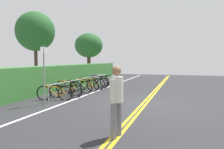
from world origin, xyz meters
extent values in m
cube|color=#2B2B2D|center=(0.00, 0.00, -0.03)|extent=(36.45, 12.16, 0.05)
cube|color=gold|center=(0.00, -0.08, 0.00)|extent=(32.81, 0.10, 0.00)
cube|color=gold|center=(0.00, 0.08, 0.00)|extent=(32.81, 0.10, 0.00)
cube|color=white|center=(0.00, 3.25, 0.00)|extent=(32.81, 0.12, 0.00)
cylinder|color=#9EA0A5|center=(-1.16, 4.00, 0.36)|extent=(0.05, 0.05, 0.73)
cylinder|color=#9EA0A5|center=(0.38, 4.00, 0.36)|extent=(0.05, 0.05, 0.73)
cylinder|color=#9EA0A5|center=(1.92, 4.00, 0.36)|extent=(0.05, 0.05, 0.73)
cylinder|color=#9EA0A5|center=(3.46, 4.00, 0.36)|extent=(0.05, 0.05, 0.73)
cylinder|color=#9EA0A5|center=(5.01, 4.00, 0.36)|extent=(0.05, 0.05, 0.73)
cylinder|color=#9EA0A5|center=(6.55, 4.00, 0.36)|extent=(0.05, 0.05, 0.73)
cylinder|color=#9EA0A5|center=(2.69, 4.00, 0.73)|extent=(7.71, 0.04, 0.04)
torus|color=black|center=(-0.75, 4.51, 0.32)|extent=(0.21, 0.68, 0.69)
torus|color=black|center=(-0.52, 3.54, 0.32)|extent=(0.21, 0.68, 0.69)
cylinder|color=orange|center=(-0.67, 4.15, 0.39)|extent=(0.17, 0.56, 0.47)
cylinder|color=orange|center=(-0.65, 4.08, 0.60)|extent=(0.19, 0.67, 0.07)
cylinder|color=orange|center=(-0.59, 3.82, 0.38)|extent=(0.07, 0.17, 0.42)
cylinder|color=orange|center=(-0.56, 3.71, 0.24)|extent=(0.12, 0.36, 0.18)
cylinder|color=orange|center=(-0.55, 3.65, 0.45)|extent=(0.09, 0.25, 0.29)
cylinder|color=orange|center=(-0.74, 4.46, 0.47)|extent=(0.07, 0.14, 0.31)
cube|color=black|center=(-0.57, 3.76, 0.61)|extent=(0.12, 0.21, 0.05)
cylinder|color=orange|center=(-0.73, 4.41, 0.67)|extent=(0.45, 0.13, 0.03)
torus|color=black|center=(0.03, 4.37, 0.30)|extent=(0.24, 0.66, 0.67)
torus|color=black|center=(0.29, 3.43, 0.30)|extent=(0.24, 0.66, 0.67)
cylinder|color=black|center=(0.13, 4.01, 0.38)|extent=(0.19, 0.55, 0.46)
cylinder|color=black|center=(0.14, 3.95, 0.58)|extent=(0.22, 0.65, 0.07)
cylinder|color=black|center=(0.22, 3.70, 0.37)|extent=(0.08, 0.16, 0.41)
cylinder|color=black|center=(0.24, 3.59, 0.24)|extent=(0.13, 0.35, 0.17)
cylinder|color=black|center=(0.26, 3.53, 0.43)|extent=(0.10, 0.24, 0.28)
cylinder|color=black|center=(0.04, 4.32, 0.45)|extent=(0.07, 0.14, 0.30)
cube|color=black|center=(0.23, 3.63, 0.59)|extent=(0.13, 0.21, 0.05)
cylinder|color=black|center=(0.05, 4.27, 0.64)|extent=(0.45, 0.15, 0.03)
torus|color=black|center=(1.06, 4.65, 0.36)|extent=(0.28, 0.76, 0.77)
torus|color=black|center=(0.75, 3.66, 0.36)|extent=(0.28, 0.76, 0.77)
cylinder|color=orange|center=(0.94, 4.28, 0.45)|extent=(0.21, 0.58, 0.53)
cylinder|color=orange|center=(0.92, 4.21, 0.68)|extent=(0.24, 0.69, 0.07)
cylinder|color=orange|center=(0.84, 3.94, 0.43)|extent=(0.08, 0.17, 0.48)
cylinder|color=orange|center=(0.81, 3.83, 0.28)|extent=(0.14, 0.37, 0.19)
cylinder|color=orange|center=(0.79, 3.76, 0.51)|extent=(0.11, 0.26, 0.33)
cylinder|color=orange|center=(1.04, 4.60, 0.53)|extent=(0.07, 0.14, 0.35)
cube|color=black|center=(0.82, 3.87, 0.69)|extent=(0.13, 0.21, 0.05)
cylinder|color=orange|center=(1.03, 4.55, 0.75)|extent=(0.45, 0.16, 0.03)
torus|color=black|center=(1.70, 4.45, 0.34)|extent=(0.14, 0.75, 0.75)
torus|color=black|center=(1.59, 3.45, 0.34)|extent=(0.14, 0.75, 0.75)
cylinder|color=#198C38|center=(1.66, 4.08, 0.43)|extent=(0.10, 0.57, 0.51)
cylinder|color=#198C38|center=(1.65, 4.01, 0.66)|extent=(0.11, 0.68, 0.07)
cylinder|color=#198C38|center=(1.62, 3.74, 0.41)|extent=(0.05, 0.17, 0.46)
cylinder|color=#198C38|center=(1.61, 3.63, 0.27)|extent=(0.08, 0.37, 0.19)
cylinder|color=#198C38|center=(1.60, 3.56, 0.49)|extent=(0.06, 0.25, 0.31)
cylinder|color=#198C38|center=(1.70, 4.40, 0.51)|extent=(0.05, 0.14, 0.34)
cube|color=black|center=(1.61, 3.67, 0.67)|extent=(0.10, 0.21, 0.05)
cylinder|color=#198C38|center=(1.69, 4.35, 0.72)|extent=(0.46, 0.08, 0.03)
torus|color=black|center=(2.35, 4.47, 0.33)|extent=(0.12, 0.73, 0.72)
torus|color=black|center=(2.44, 3.41, 0.33)|extent=(0.12, 0.73, 0.72)
cylinder|color=yellow|center=(2.39, 4.07, 0.42)|extent=(0.09, 0.61, 0.50)
cylinder|color=yellow|center=(2.39, 4.00, 0.63)|extent=(0.10, 0.73, 0.07)
cylinder|color=yellow|center=(2.42, 3.71, 0.40)|extent=(0.05, 0.18, 0.44)
cylinder|color=yellow|center=(2.43, 3.59, 0.26)|extent=(0.07, 0.39, 0.18)
cylinder|color=yellow|center=(2.43, 3.52, 0.48)|extent=(0.06, 0.27, 0.31)
cylinder|color=yellow|center=(2.36, 4.42, 0.49)|extent=(0.05, 0.14, 0.33)
cube|color=black|center=(2.42, 3.64, 0.65)|extent=(0.10, 0.21, 0.05)
cylinder|color=yellow|center=(2.36, 4.37, 0.70)|extent=(0.46, 0.07, 0.03)
torus|color=black|center=(3.01, 4.39, 0.34)|extent=(0.20, 0.74, 0.74)
torus|color=black|center=(3.22, 3.33, 0.34)|extent=(0.20, 0.74, 0.74)
cylinder|color=orange|center=(3.09, 3.99, 0.43)|extent=(0.16, 0.61, 0.51)
cylinder|color=orange|center=(3.10, 3.92, 0.65)|extent=(0.18, 0.73, 0.07)
cylinder|color=orange|center=(3.16, 3.63, 0.41)|extent=(0.07, 0.18, 0.46)
cylinder|color=orange|center=(3.19, 3.52, 0.27)|extent=(0.11, 0.39, 0.19)
cylinder|color=orange|center=(3.20, 3.45, 0.49)|extent=(0.09, 0.27, 0.31)
cylinder|color=orange|center=(3.02, 4.34, 0.51)|extent=(0.06, 0.15, 0.34)
cube|color=black|center=(3.18, 3.56, 0.66)|extent=(0.12, 0.21, 0.05)
cylinder|color=orange|center=(3.03, 4.28, 0.72)|extent=(0.46, 0.12, 0.03)
torus|color=black|center=(3.75, 4.41, 0.32)|extent=(0.18, 0.70, 0.71)
torus|color=black|center=(3.94, 3.35, 0.32)|extent=(0.18, 0.70, 0.71)
cylinder|color=#198C38|center=(3.82, 4.01, 0.41)|extent=(0.15, 0.61, 0.48)
cylinder|color=#198C38|center=(3.83, 3.94, 0.62)|extent=(0.17, 0.73, 0.07)
cylinder|color=#198C38|center=(3.89, 3.65, 0.39)|extent=(0.07, 0.18, 0.43)
cylinder|color=#198C38|center=(3.91, 3.54, 0.25)|extent=(0.11, 0.39, 0.18)
cylinder|color=#198C38|center=(3.92, 3.47, 0.46)|extent=(0.08, 0.27, 0.30)
cylinder|color=#198C38|center=(3.76, 4.36, 0.48)|extent=(0.06, 0.15, 0.32)
cube|color=black|center=(3.90, 3.58, 0.63)|extent=(0.11, 0.21, 0.05)
cylinder|color=#198C38|center=(3.77, 4.31, 0.68)|extent=(0.46, 0.11, 0.03)
torus|color=black|center=(4.61, 4.36, 0.31)|extent=(0.17, 0.68, 0.68)
torus|color=black|center=(4.44, 3.39, 0.31)|extent=(0.17, 0.68, 0.68)
cylinder|color=white|center=(4.55, 4.00, 0.39)|extent=(0.13, 0.56, 0.47)
cylinder|color=white|center=(4.54, 3.94, 0.60)|extent=(0.15, 0.67, 0.07)
cylinder|color=white|center=(4.49, 3.67, 0.38)|extent=(0.06, 0.17, 0.42)
cylinder|color=white|center=(4.47, 3.56, 0.24)|extent=(0.10, 0.36, 0.17)
cylinder|color=white|center=(4.46, 3.50, 0.45)|extent=(0.08, 0.25, 0.29)
cylinder|color=white|center=(4.61, 4.32, 0.46)|extent=(0.06, 0.14, 0.31)
cube|color=black|center=(4.48, 3.60, 0.61)|extent=(0.11, 0.21, 0.05)
cylinder|color=white|center=(4.60, 4.27, 0.66)|extent=(0.46, 0.11, 0.03)
torus|color=black|center=(5.41, 4.59, 0.35)|extent=(0.26, 0.73, 0.75)
torus|color=black|center=(5.14, 3.67, 0.35)|extent=(0.26, 0.73, 0.75)
cylinder|color=purple|center=(5.31, 4.25, 0.43)|extent=(0.19, 0.54, 0.51)
cylinder|color=purple|center=(5.29, 4.19, 0.66)|extent=(0.22, 0.64, 0.07)
cylinder|color=purple|center=(5.22, 3.93, 0.41)|extent=(0.08, 0.16, 0.46)
cylinder|color=purple|center=(5.19, 3.83, 0.27)|extent=(0.13, 0.35, 0.19)
cylinder|color=purple|center=(5.17, 3.77, 0.49)|extent=(0.10, 0.24, 0.31)
cylinder|color=purple|center=(5.39, 4.55, 0.51)|extent=(0.07, 0.14, 0.34)
cube|color=black|center=(5.20, 3.87, 0.67)|extent=(0.13, 0.21, 0.05)
cylinder|color=purple|center=(5.38, 4.50, 0.72)|extent=(0.45, 0.15, 0.03)
torus|color=black|center=(6.15, 4.57, 0.34)|extent=(0.20, 0.73, 0.73)
torus|color=black|center=(5.93, 3.55, 0.34)|extent=(0.20, 0.73, 0.73)
cylinder|color=white|center=(6.07, 4.19, 0.42)|extent=(0.16, 0.59, 0.50)
cylinder|color=white|center=(6.05, 4.12, 0.64)|extent=(0.18, 0.70, 0.07)
cylinder|color=white|center=(5.99, 3.84, 0.40)|extent=(0.07, 0.17, 0.45)
cylinder|color=white|center=(5.97, 3.73, 0.26)|extent=(0.11, 0.38, 0.18)
cylinder|color=white|center=(5.96, 3.66, 0.48)|extent=(0.09, 0.26, 0.31)
cylinder|color=white|center=(6.13, 4.52, 0.50)|extent=(0.06, 0.14, 0.33)
cube|color=black|center=(5.98, 3.77, 0.65)|extent=(0.12, 0.21, 0.05)
cylinder|color=white|center=(6.12, 4.47, 0.71)|extent=(0.46, 0.12, 0.03)
cylinder|color=slate|center=(-4.64, 0.00, 0.42)|extent=(0.14, 0.14, 0.84)
cylinder|color=slate|center=(-4.36, -0.05, 0.42)|extent=(0.14, 0.14, 0.84)
cylinder|color=silver|center=(-4.50, -0.02, 1.14)|extent=(0.32, 0.32, 0.60)
sphere|color=#8C6647|center=(-4.50, -0.02, 1.59)|extent=(0.23, 0.23, 0.23)
cylinder|color=silver|center=(-4.70, 0.00, 1.12)|extent=(0.09, 0.09, 0.55)
cylinder|color=silver|center=(-4.31, -0.05, 1.12)|extent=(0.09, 0.09, 0.55)
cylinder|color=gray|center=(-1.67, 3.85, 1.20)|extent=(0.06, 0.06, 2.40)
cube|color=white|center=(-1.67, 3.85, 2.22)|extent=(0.36, 0.09, 0.24)
cube|color=#387533|center=(4.19, 5.88, 0.74)|extent=(16.71, 1.10, 1.47)
cylinder|color=#473323|center=(3.34, 7.86, 1.27)|extent=(0.22, 0.22, 2.53)
ellipsoid|color=#235626|center=(3.34, 7.86, 3.70)|extent=(2.55, 2.55, 2.59)
cylinder|color=#473323|center=(10.66, 7.18, 1.07)|extent=(0.33, 0.33, 2.14)
ellipsoid|color=#235626|center=(10.66, 7.18, 3.19)|extent=(2.67, 2.67, 2.33)
camera|label=1|loc=(-9.57, -1.50, 1.85)|focal=36.32mm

